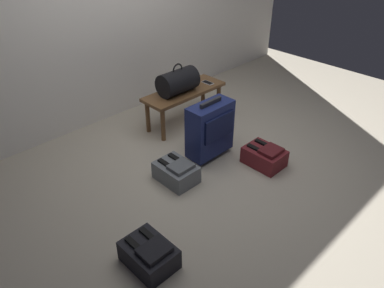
{
  "coord_description": "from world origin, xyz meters",
  "views": [
    {
      "loc": [
        -2.27,
        -1.98,
        2.15
      ],
      "look_at": [
        -0.2,
        0.14,
        0.25
      ],
      "focal_mm": 34.53,
      "sensor_mm": 36.0,
      "label": 1
    }
  ],
  "objects_px": {
    "bench": "(184,95)",
    "cell_phone": "(208,83)",
    "duffel_bag_black": "(178,82)",
    "backpack_grey": "(176,172)",
    "suitcase_upright_navy": "(210,129)",
    "backpack_dark": "(149,254)",
    "backpack_maroon": "(265,156)"
  },
  "relations": [
    {
      "from": "bench",
      "to": "cell_phone",
      "type": "xyz_separation_m",
      "value": [
        0.33,
        -0.05,
        0.07
      ]
    },
    {
      "from": "duffel_bag_black",
      "to": "backpack_grey",
      "type": "distance_m",
      "value": 1.13
    },
    {
      "from": "suitcase_upright_navy",
      "to": "backpack_dark",
      "type": "relative_size",
      "value": 1.65
    },
    {
      "from": "backpack_maroon",
      "to": "backpack_dark",
      "type": "bearing_deg",
      "value": -174.13
    },
    {
      "from": "backpack_grey",
      "to": "backpack_dark",
      "type": "xyz_separation_m",
      "value": [
        -0.78,
        -0.58,
        0.0
      ]
    },
    {
      "from": "backpack_maroon",
      "to": "backpack_grey",
      "type": "height_order",
      "value": "same"
    },
    {
      "from": "suitcase_upright_navy",
      "to": "backpack_maroon",
      "type": "xyz_separation_m",
      "value": [
        0.28,
        -0.47,
        -0.23
      ]
    },
    {
      "from": "bench",
      "to": "backpack_dark",
      "type": "distance_m",
      "value": 2.09
    },
    {
      "from": "duffel_bag_black",
      "to": "backpack_grey",
      "type": "height_order",
      "value": "duffel_bag_black"
    },
    {
      "from": "duffel_bag_black",
      "to": "backpack_grey",
      "type": "bearing_deg",
      "value": -133.74
    },
    {
      "from": "duffel_bag_black",
      "to": "suitcase_upright_navy",
      "type": "distance_m",
      "value": 0.76
    },
    {
      "from": "duffel_bag_black",
      "to": "backpack_maroon",
      "type": "xyz_separation_m",
      "value": [
        0.07,
        -1.17,
        -0.45
      ]
    },
    {
      "from": "suitcase_upright_navy",
      "to": "backpack_grey",
      "type": "bearing_deg",
      "value": -173.48
    },
    {
      "from": "cell_phone",
      "to": "backpack_dark",
      "type": "xyz_separation_m",
      "value": [
        -1.93,
        -1.28,
        -0.32
      ]
    },
    {
      "from": "suitcase_upright_navy",
      "to": "backpack_maroon",
      "type": "distance_m",
      "value": 0.6
    },
    {
      "from": "duffel_bag_black",
      "to": "suitcase_upright_navy",
      "type": "height_order",
      "value": "duffel_bag_black"
    },
    {
      "from": "backpack_maroon",
      "to": "backpack_dark",
      "type": "relative_size",
      "value": 1.0
    },
    {
      "from": "bench",
      "to": "backpack_grey",
      "type": "bearing_deg",
      "value": -137.32
    },
    {
      "from": "backpack_grey",
      "to": "cell_phone",
      "type": "bearing_deg",
      "value": 31.56
    },
    {
      "from": "backpack_maroon",
      "to": "bench",
      "type": "bearing_deg",
      "value": 88.93
    },
    {
      "from": "backpack_grey",
      "to": "backpack_dark",
      "type": "bearing_deg",
      "value": -143.58
    },
    {
      "from": "cell_phone",
      "to": "suitcase_upright_navy",
      "type": "xyz_separation_m",
      "value": [
        -0.64,
        -0.64,
        -0.09
      ]
    },
    {
      "from": "cell_phone",
      "to": "backpack_grey",
      "type": "distance_m",
      "value": 1.38
    },
    {
      "from": "bench",
      "to": "duffel_bag_black",
      "type": "relative_size",
      "value": 2.27
    },
    {
      "from": "suitcase_upright_navy",
      "to": "backpack_dark",
      "type": "bearing_deg",
      "value": -153.78
    },
    {
      "from": "duffel_bag_black",
      "to": "suitcase_upright_navy",
      "type": "bearing_deg",
      "value": -106.83
    },
    {
      "from": "bench",
      "to": "backpack_maroon",
      "type": "relative_size",
      "value": 2.63
    },
    {
      "from": "backpack_maroon",
      "to": "backpack_grey",
      "type": "relative_size",
      "value": 1.0
    },
    {
      "from": "duffel_bag_black",
      "to": "cell_phone",
      "type": "xyz_separation_m",
      "value": [
        0.43,
        -0.05,
        -0.13
      ]
    },
    {
      "from": "backpack_grey",
      "to": "backpack_dark",
      "type": "distance_m",
      "value": 0.97
    },
    {
      "from": "suitcase_upright_navy",
      "to": "backpack_maroon",
      "type": "bearing_deg",
      "value": -59.2
    },
    {
      "from": "backpack_maroon",
      "to": "backpack_grey",
      "type": "bearing_deg",
      "value": 152.24
    }
  ]
}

